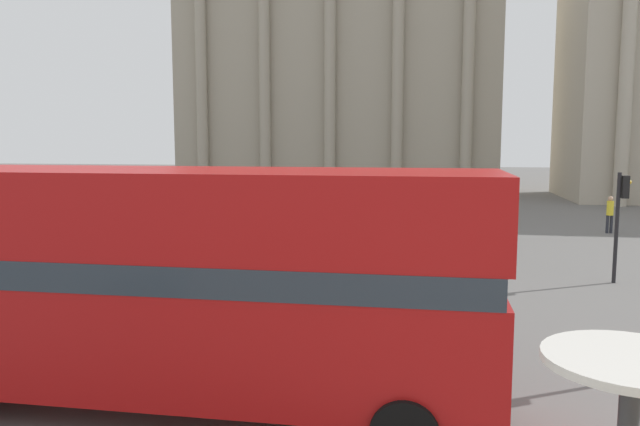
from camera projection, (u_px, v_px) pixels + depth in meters
The scene contains 8 objects.
double_decker_bus at pixel (182, 279), 10.16m from camera, with size 10.14×2.65×4.04m.
cafe_dining_table at pixel (629, 411), 2.15m from camera, with size 0.60×0.60×0.73m.
plaza_building_left at pixel (339, 64), 54.12m from camera, with size 27.11×11.33×21.91m.
traffic_light_mid at pixel (620, 211), 19.39m from camera, with size 0.42×0.24×3.49m.
pedestrian_red at pixel (238, 234), 23.82m from camera, with size 0.32×0.32×1.60m.
pedestrian_yellow at pixel (610, 212), 29.87m from camera, with size 0.32×0.32×1.79m.
pedestrian_olive at pixel (476, 237), 22.87m from camera, with size 0.32×0.32×1.62m.
pedestrian_white at pixel (451, 208), 32.42m from camera, with size 0.32×0.32×1.62m.
Camera 1 is at (-0.37, -2.55, 4.53)m, focal length 35.00 mm.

